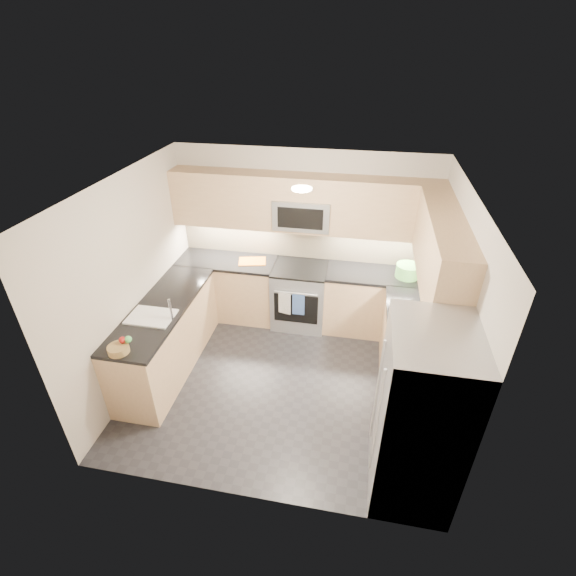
% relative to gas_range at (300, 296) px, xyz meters
% --- Properties ---
extents(floor, '(3.60, 3.20, 0.00)m').
position_rel_gas_range_xyz_m(floor, '(0.00, -1.28, -0.46)').
color(floor, '#242429').
rests_on(floor, ground).
extents(ceiling, '(3.60, 3.20, 0.02)m').
position_rel_gas_range_xyz_m(ceiling, '(0.00, -1.28, 2.04)').
color(ceiling, beige).
rests_on(ceiling, wall_back).
extents(wall_back, '(3.60, 0.02, 2.50)m').
position_rel_gas_range_xyz_m(wall_back, '(0.00, 0.32, 0.79)').
color(wall_back, '#BCB1A4').
rests_on(wall_back, floor).
extents(wall_front, '(3.60, 0.02, 2.50)m').
position_rel_gas_range_xyz_m(wall_front, '(0.00, -2.88, 0.79)').
color(wall_front, '#BCB1A4').
rests_on(wall_front, floor).
extents(wall_left, '(0.02, 3.20, 2.50)m').
position_rel_gas_range_xyz_m(wall_left, '(-1.80, -1.28, 0.79)').
color(wall_left, '#BCB1A4').
rests_on(wall_left, floor).
extents(wall_right, '(0.02, 3.20, 2.50)m').
position_rel_gas_range_xyz_m(wall_right, '(1.80, -1.28, 0.79)').
color(wall_right, '#BCB1A4').
rests_on(wall_right, floor).
extents(base_cab_back_left, '(1.42, 0.60, 0.90)m').
position_rel_gas_range_xyz_m(base_cab_back_left, '(-1.09, 0.02, -0.01)').
color(base_cab_back_left, tan).
rests_on(base_cab_back_left, floor).
extents(base_cab_back_right, '(1.42, 0.60, 0.90)m').
position_rel_gas_range_xyz_m(base_cab_back_right, '(1.09, 0.02, -0.01)').
color(base_cab_back_right, tan).
rests_on(base_cab_back_right, floor).
extents(base_cab_right, '(0.60, 1.70, 0.90)m').
position_rel_gas_range_xyz_m(base_cab_right, '(1.50, -1.12, -0.01)').
color(base_cab_right, tan).
rests_on(base_cab_right, floor).
extents(base_cab_peninsula, '(0.60, 2.00, 0.90)m').
position_rel_gas_range_xyz_m(base_cab_peninsula, '(-1.50, -1.28, -0.01)').
color(base_cab_peninsula, tan).
rests_on(base_cab_peninsula, floor).
extents(countertop_back_left, '(1.42, 0.63, 0.04)m').
position_rel_gas_range_xyz_m(countertop_back_left, '(-1.09, 0.02, 0.47)').
color(countertop_back_left, black).
rests_on(countertop_back_left, base_cab_back_left).
extents(countertop_back_right, '(1.42, 0.63, 0.04)m').
position_rel_gas_range_xyz_m(countertop_back_right, '(1.09, 0.02, 0.47)').
color(countertop_back_right, black).
rests_on(countertop_back_right, base_cab_back_right).
extents(countertop_right, '(0.63, 1.70, 0.04)m').
position_rel_gas_range_xyz_m(countertop_right, '(1.50, -1.12, 0.47)').
color(countertop_right, black).
rests_on(countertop_right, base_cab_right).
extents(countertop_peninsula, '(0.63, 2.00, 0.04)m').
position_rel_gas_range_xyz_m(countertop_peninsula, '(-1.50, -1.28, 0.47)').
color(countertop_peninsula, black).
rests_on(countertop_peninsula, base_cab_peninsula).
extents(upper_cab_back, '(3.60, 0.35, 0.75)m').
position_rel_gas_range_xyz_m(upper_cab_back, '(0.00, 0.15, 1.37)').
color(upper_cab_back, tan).
rests_on(upper_cab_back, wall_back).
extents(upper_cab_right, '(0.35, 1.95, 0.75)m').
position_rel_gas_range_xyz_m(upper_cab_right, '(1.62, -1.00, 1.37)').
color(upper_cab_right, tan).
rests_on(upper_cab_right, wall_right).
extents(backsplash_back, '(3.60, 0.01, 0.51)m').
position_rel_gas_range_xyz_m(backsplash_back, '(0.00, 0.32, 0.74)').
color(backsplash_back, tan).
rests_on(backsplash_back, wall_back).
extents(backsplash_right, '(0.01, 2.30, 0.51)m').
position_rel_gas_range_xyz_m(backsplash_right, '(1.80, -0.82, 0.74)').
color(backsplash_right, tan).
rests_on(backsplash_right, wall_right).
extents(gas_range, '(0.76, 0.65, 0.91)m').
position_rel_gas_range_xyz_m(gas_range, '(0.00, 0.00, 0.00)').
color(gas_range, '#A4A7AC').
rests_on(gas_range, floor).
extents(range_cooktop, '(0.76, 0.65, 0.03)m').
position_rel_gas_range_xyz_m(range_cooktop, '(0.00, 0.00, 0.46)').
color(range_cooktop, black).
rests_on(range_cooktop, gas_range).
extents(oven_door_glass, '(0.62, 0.02, 0.45)m').
position_rel_gas_range_xyz_m(oven_door_glass, '(0.00, -0.33, -0.01)').
color(oven_door_glass, black).
rests_on(oven_door_glass, gas_range).
extents(oven_handle, '(0.60, 0.02, 0.02)m').
position_rel_gas_range_xyz_m(oven_handle, '(0.00, -0.35, 0.26)').
color(oven_handle, '#B2B5BA').
rests_on(oven_handle, gas_range).
extents(microwave, '(0.76, 0.40, 0.40)m').
position_rel_gas_range_xyz_m(microwave, '(0.00, 0.12, 1.24)').
color(microwave, '#919599').
rests_on(microwave, upper_cab_back).
extents(microwave_door, '(0.60, 0.01, 0.28)m').
position_rel_gas_range_xyz_m(microwave_door, '(0.00, -0.08, 1.24)').
color(microwave_door, black).
rests_on(microwave_door, microwave).
extents(refrigerator, '(0.70, 0.90, 1.80)m').
position_rel_gas_range_xyz_m(refrigerator, '(1.45, -2.43, 0.45)').
color(refrigerator, '#A3A5AB').
rests_on(refrigerator, floor).
extents(fridge_handle_left, '(0.02, 0.02, 1.20)m').
position_rel_gas_range_xyz_m(fridge_handle_left, '(1.08, -2.61, 0.49)').
color(fridge_handle_left, '#B2B5BA').
rests_on(fridge_handle_left, refrigerator).
extents(fridge_handle_right, '(0.02, 0.02, 1.20)m').
position_rel_gas_range_xyz_m(fridge_handle_right, '(1.08, -2.25, 0.49)').
color(fridge_handle_right, '#B2B5BA').
rests_on(fridge_handle_right, refrigerator).
extents(sink_basin, '(0.52, 0.38, 0.16)m').
position_rel_gas_range_xyz_m(sink_basin, '(-1.50, -1.53, 0.42)').
color(sink_basin, white).
rests_on(sink_basin, base_cab_peninsula).
extents(faucet, '(0.03, 0.03, 0.28)m').
position_rel_gas_range_xyz_m(faucet, '(-1.24, -1.53, 0.62)').
color(faucet, silver).
rests_on(faucet, countertop_peninsula).
extents(utensil_bowl, '(0.37, 0.37, 0.18)m').
position_rel_gas_range_xyz_m(utensil_bowl, '(1.46, 0.00, 0.57)').
color(utensil_bowl, '#5DB64E').
rests_on(utensil_bowl, countertop_back_right).
extents(cutting_board, '(0.43, 0.34, 0.01)m').
position_rel_gas_range_xyz_m(cutting_board, '(-0.71, 0.04, 0.49)').
color(cutting_board, orange).
rests_on(cutting_board, countertop_back_left).
extents(fruit_basket, '(0.26, 0.26, 0.08)m').
position_rel_gas_range_xyz_m(fruit_basket, '(-1.54, -2.16, 0.52)').
color(fruit_basket, '#A3834C').
rests_on(fruit_basket, countertop_peninsula).
extents(fruit_apple, '(0.07, 0.07, 0.07)m').
position_rel_gas_range_xyz_m(fruit_apple, '(-1.51, -2.10, 0.60)').
color(fruit_apple, red).
rests_on(fruit_apple, fruit_basket).
extents(fruit_pear, '(0.07, 0.07, 0.07)m').
position_rel_gas_range_xyz_m(fruit_pear, '(-1.46, -2.08, 0.60)').
color(fruit_pear, '#53C25E').
rests_on(fruit_pear, fruit_basket).
extents(dish_towel_check, '(0.18, 0.05, 0.33)m').
position_rel_gas_range_xyz_m(dish_towel_check, '(-0.15, -0.37, 0.10)').
color(dish_towel_check, white).
rests_on(dish_towel_check, oven_handle).
extents(dish_towel_blue, '(0.17, 0.01, 0.32)m').
position_rel_gas_range_xyz_m(dish_towel_blue, '(0.04, -0.37, 0.10)').
color(dish_towel_blue, '#38589B').
rests_on(dish_towel_blue, oven_handle).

